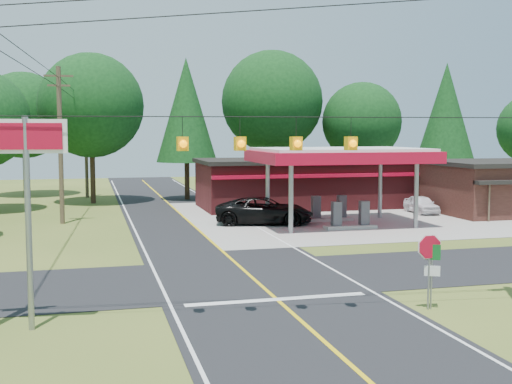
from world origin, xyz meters
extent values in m
plane|color=#43581F|center=(0.00, 0.00, 0.00)|extent=(120.00, 120.00, 0.00)
cube|color=black|center=(0.00, 0.00, 0.01)|extent=(8.00, 120.00, 0.02)
cube|color=black|center=(0.00, 0.00, 0.01)|extent=(70.00, 7.00, 0.02)
cube|color=yellow|center=(0.00, 0.00, 0.03)|extent=(0.15, 110.00, 0.00)
cylinder|color=gray|center=(5.00, 10.50, 2.10)|extent=(0.28, 0.28, 4.20)
cylinder|color=gray|center=(5.00, 15.50, 2.10)|extent=(0.28, 0.28, 4.20)
cylinder|color=gray|center=(13.00, 10.50, 2.10)|extent=(0.28, 0.28, 4.20)
cylinder|color=gray|center=(13.00, 15.50, 2.10)|extent=(0.28, 0.28, 4.20)
cube|color=#B20924|center=(9.00, 13.00, 4.35)|extent=(10.60, 7.40, 0.70)
cube|color=white|center=(9.00, 13.00, 4.75)|extent=(10.00, 7.00, 0.25)
cube|color=#9E9B93|center=(9.00, 11.20, 0.13)|extent=(3.20, 0.90, 0.22)
cube|color=#3F3F44|center=(8.10, 11.20, 0.95)|extent=(0.55, 0.45, 1.50)
cube|color=#3F3F44|center=(9.90, 11.20, 0.95)|extent=(0.55, 0.45, 1.50)
cube|color=#9E9B93|center=(9.00, 14.80, 0.13)|extent=(3.20, 0.90, 0.22)
cube|color=#3F3F44|center=(8.10, 14.80, 0.95)|extent=(0.55, 0.45, 1.50)
cube|color=#3F3F44|center=(9.90, 14.80, 0.95)|extent=(0.55, 0.45, 1.50)
cube|color=#5B1A1D|center=(10.00, 23.00, 1.75)|extent=(16.00, 7.00, 3.50)
cube|color=black|center=(10.00, 23.00, 3.65)|extent=(16.40, 7.40, 0.30)
cube|color=#B20924|center=(10.00, 19.40, 2.70)|extent=(16.00, 0.50, 0.25)
cylinder|color=#473828|center=(-8.00, 18.00, 5.00)|extent=(0.30, 0.30, 10.00)
cube|color=#473828|center=(-8.00, 18.00, 9.40)|extent=(1.80, 0.12, 0.12)
cube|color=#473828|center=(-8.00, 18.00, 8.80)|extent=(1.40, 0.12, 0.12)
cylinder|color=#473828|center=(-6.50, 35.00, 4.75)|extent=(0.30, 0.30, 9.50)
cube|color=#F1A60C|center=(-3.55, -5.70, 5.50)|extent=(0.32, 0.32, 0.42)
cube|color=#F1A60C|center=(-1.85, -5.90, 5.50)|extent=(0.32, 0.32, 0.42)
cube|color=#F1A60C|center=(-0.15, -6.10, 5.50)|extent=(0.32, 0.32, 0.42)
cube|color=#F1A60C|center=(1.55, -6.30, 5.50)|extent=(0.32, 0.32, 0.42)
cylinder|color=#332316|center=(-6.00, 30.00, 2.34)|extent=(0.44, 0.44, 4.68)
sphere|color=black|center=(-6.00, 30.00, 8.06)|extent=(8.58, 8.58, 8.58)
cylinder|color=#332316|center=(2.00, 31.00, 2.16)|extent=(0.44, 0.44, 4.32)
cone|color=black|center=(2.00, 31.00, 7.80)|extent=(5.28, 5.28, 9.00)
cylinder|color=#332316|center=(10.00, 32.00, 2.52)|extent=(0.44, 0.44, 5.04)
sphere|color=black|center=(10.00, 32.00, 8.68)|extent=(9.24, 9.24, 9.24)
cylinder|color=#332316|center=(18.00, 30.00, 1.98)|extent=(0.44, 0.44, 3.96)
sphere|color=black|center=(18.00, 30.00, 6.82)|extent=(7.26, 7.26, 7.26)
cylinder|color=#332316|center=(26.00, 29.00, 2.16)|extent=(0.44, 0.44, 4.32)
cone|color=black|center=(26.00, 29.00, 7.80)|extent=(5.28, 5.28, 9.00)
cylinder|color=#332316|center=(-12.00, 38.00, 2.16)|extent=(0.44, 0.44, 4.32)
sphere|color=black|center=(-12.00, 38.00, 7.44)|extent=(7.92, 7.92, 7.92)
imported|color=black|center=(4.50, 14.50, 0.86)|extent=(7.74, 7.74, 1.72)
imported|color=white|center=(17.00, 17.00, 0.64)|extent=(4.00, 4.00, 1.27)
cylinder|color=gray|center=(-8.00, -5.00, 3.16)|extent=(0.18, 0.18, 6.32)
cube|color=white|center=(-8.00, -5.00, 5.72)|extent=(2.34, 0.34, 0.99)
cube|color=#B20924|center=(-8.00, -5.05, 5.72)|extent=(2.06, 0.29, 0.76)
cylinder|color=gray|center=(4.50, -6.00, 1.20)|extent=(0.07, 0.07, 2.40)
cylinder|color=gray|center=(4.60, -6.00, 1.25)|extent=(0.06, 0.06, 2.50)
cube|color=#0C591E|center=(4.60, -6.04, 1.92)|extent=(0.48, 0.24, 0.51)
cube|color=white|center=(4.60, -6.04, 1.30)|extent=(0.48, 0.24, 0.34)
camera|label=1|loc=(-6.22, -24.64, 5.82)|focal=45.00mm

